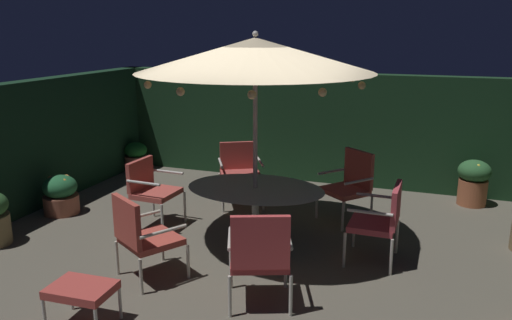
{
  "coord_description": "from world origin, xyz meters",
  "views": [
    {
      "loc": [
        2.04,
        -5.54,
        2.72
      ],
      "look_at": [
        -0.06,
        0.33,
        1.1
      ],
      "focal_mm": 35.98,
      "sensor_mm": 36.0,
      "label": 1
    }
  ],
  "objects_px": {
    "ottoman_footrest": "(81,291)",
    "potted_plant_back_right": "(61,195)",
    "patio_chair_south": "(350,182)",
    "potted_plant_left_near": "(473,181)",
    "patio_chair_southeast": "(382,217)",
    "patio_chair_east": "(260,253)",
    "patio_chair_southwest": "(240,169)",
    "patio_dining_table": "(255,197)",
    "patio_chair_north": "(151,187)",
    "patio_umbrella": "(255,55)",
    "patio_chair_northeast": "(142,233)",
    "potted_plant_left_far": "(136,157)"
  },
  "relations": [
    {
      "from": "ottoman_footrest",
      "to": "potted_plant_back_right",
      "type": "relative_size",
      "value": 1.02
    },
    {
      "from": "patio_chair_south",
      "to": "potted_plant_left_near",
      "type": "height_order",
      "value": "patio_chair_south"
    },
    {
      "from": "patio_chair_southeast",
      "to": "ottoman_footrest",
      "type": "bearing_deg",
      "value": -136.73
    },
    {
      "from": "patio_chair_east",
      "to": "patio_chair_southwest",
      "type": "relative_size",
      "value": 1.08
    },
    {
      "from": "patio_dining_table",
      "to": "patio_chair_north",
      "type": "xyz_separation_m",
      "value": [
        -1.58,
        0.08,
        -0.05
      ]
    },
    {
      "from": "ottoman_footrest",
      "to": "patio_chair_east",
      "type": "bearing_deg",
      "value": 30.44
    },
    {
      "from": "patio_dining_table",
      "to": "patio_chair_east",
      "type": "relative_size",
      "value": 1.73
    },
    {
      "from": "patio_chair_southeast",
      "to": "patio_umbrella",
      "type": "bearing_deg",
      "value": 179.04
    },
    {
      "from": "patio_dining_table",
      "to": "potted_plant_back_right",
      "type": "relative_size",
      "value": 3.03
    },
    {
      "from": "patio_dining_table",
      "to": "patio_chair_northeast",
      "type": "distance_m",
      "value": 1.6
    },
    {
      "from": "patio_chair_east",
      "to": "patio_chair_south",
      "type": "bearing_deg",
      "value": 81.05
    },
    {
      "from": "patio_umbrella",
      "to": "patio_chair_southeast",
      "type": "relative_size",
      "value": 2.99
    },
    {
      "from": "patio_umbrella",
      "to": "patio_chair_northeast",
      "type": "relative_size",
      "value": 2.95
    },
    {
      "from": "patio_umbrella",
      "to": "potted_plant_left_near",
      "type": "bearing_deg",
      "value": 43.11
    },
    {
      "from": "patio_umbrella",
      "to": "patio_chair_northeast",
      "type": "xyz_separation_m",
      "value": [
        -0.82,
        -1.36,
        -1.85
      ]
    },
    {
      "from": "patio_chair_southeast",
      "to": "ottoman_footrest",
      "type": "height_order",
      "value": "patio_chair_southeast"
    },
    {
      "from": "patio_dining_table",
      "to": "potted_plant_left_far",
      "type": "bearing_deg",
      "value": 143.47
    },
    {
      "from": "patio_dining_table",
      "to": "patio_umbrella",
      "type": "xyz_separation_m",
      "value": [
        0.0,
        -0.0,
        1.78
      ]
    },
    {
      "from": "patio_umbrella",
      "to": "patio_dining_table",
      "type": "bearing_deg",
      "value": 108.15
    },
    {
      "from": "patio_chair_southwest",
      "to": "patio_dining_table",
      "type": "bearing_deg",
      "value": -61.44
    },
    {
      "from": "patio_chair_east",
      "to": "potted_plant_left_far",
      "type": "height_order",
      "value": "patio_chair_east"
    },
    {
      "from": "patio_chair_south",
      "to": "patio_umbrella",
      "type": "bearing_deg",
      "value": -129.27
    },
    {
      "from": "patio_chair_south",
      "to": "potted_plant_back_right",
      "type": "xyz_separation_m",
      "value": [
        -4.13,
        -1.18,
        -0.29
      ]
    },
    {
      "from": "potted_plant_back_right",
      "to": "patio_chair_southwest",
      "type": "bearing_deg",
      "value": 29.62
    },
    {
      "from": "patio_dining_table",
      "to": "patio_chair_south",
      "type": "bearing_deg",
      "value": 50.73
    },
    {
      "from": "patio_chair_north",
      "to": "potted_plant_back_right",
      "type": "relative_size",
      "value": 1.61
    },
    {
      "from": "patio_chair_southeast",
      "to": "potted_plant_back_right",
      "type": "bearing_deg",
      "value": 179.06
    },
    {
      "from": "potted_plant_left_near",
      "to": "patio_chair_southwest",
      "type": "bearing_deg",
      "value": -161.67
    },
    {
      "from": "patio_chair_east",
      "to": "patio_chair_south",
      "type": "xyz_separation_m",
      "value": [
        0.43,
        2.72,
        -0.01
      ]
    },
    {
      "from": "patio_chair_north",
      "to": "patio_chair_southeast",
      "type": "height_order",
      "value": "patio_chair_southeast"
    },
    {
      "from": "patio_umbrella",
      "to": "patio_chair_south",
      "type": "xyz_separation_m",
      "value": [
        1.01,
        1.23,
        -1.82
      ]
    },
    {
      "from": "patio_chair_southeast",
      "to": "potted_plant_left_near",
      "type": "relative_size",
      "value": 1.33
    },
    {
      "from": "patio_chair_north",
      "to": "potted_plant_left_far",
      "type": "relative_size",
      "value": 1.69
    },
    {
      "from": "patio_dining_table",
      "to": "ottoman_footrest",
      "type": "height_order",
      "value": "patio_dining_table"
    },
    {
      "from": "ottoman_footrest",
      "to": "potted_plant_left_near",
      "type": "relative_size",
      "value": 0.83
    },
    {
      "from": "ottoman_footrest",
      "to": "patio_chair_southwest",
      "type": "bearing_deg",
      "value": 88.21
    },
    {
      "from": "patio_umbrella",
      "to": "patio_chair_south",
      "type": "distance_m",
      "value": 2.42
    },
    {
      "from": "ottoman_footrest",
      "to": "potted_plant_left_far",
      "type": "height_order",
      "value": "potted_plant_left_far"
    },
    {
      "from": "patio_umbrella",
      "to": "patio_chair_north",
      "type": "xyz_separation_m",
      "value": [
        -1.58,
        0.08,
        -1.83
      ]
    },
    {
      "from": "patio_chair_northeast",
      "to": "potted_plant_left_near",
      "type": "bearing_deg",
      "value": 47.82
    },
    {
      "from": "patio_chair_north",
      "to": "patio_chair_south",
      "type": "height_order",
      "value": "patio_chair_south"
    },
    {
      "from": "patio_chair_east",
      "to": "potted_plant_left_near",
      "type": "xyz_separation_m",
      "value": [
        2.14,
        4.03,
        -0.19
      ]
    },
    {
      "from": "patio_chair_southeast",
      "to": "patio_chair_south",
      "type": "height_order",
      "value": "patio_chair_south"
    },
    {
      "from": "patio_chair_southwest",
      "to": "potted_plant_left_near",
      "type": "distance_m",
      "value": 3.67
    },
    {
      "from": "patio_chair_southeast",
      "to": "patio_chair_south",
      "type": "xyz_separation_m",
      "value": [
        -0.58,
        1.26,
        0.01
      ]
    },
    {
      "from": "patio_chair_east",
      "to": "potted_plant_left_far",
      "type": "relative_size",
      "value": 1.84
    },
    {
      "from": "patio_chair_southeast",
      "to": "potted_plant_left_far",
      "type": "bearing_deg",
      "value": 153.01
    },
    {
      "from": "patio_umbrella",
      "to": "potted_plant_left_far",
      "type": "height_order",
      "value": "patio_umbrella"
    },
    {
      "from": "patio_chair_east",
      "to": "potted_plant_left_near",
      "type": "distance_m",
      "value": 4.57
    },
    {
      "from": "patio_chair_north",
      "to": "patio_chair_northeast",
      "type": "relative_size",
      "value": 0.97
    }
  ]
}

